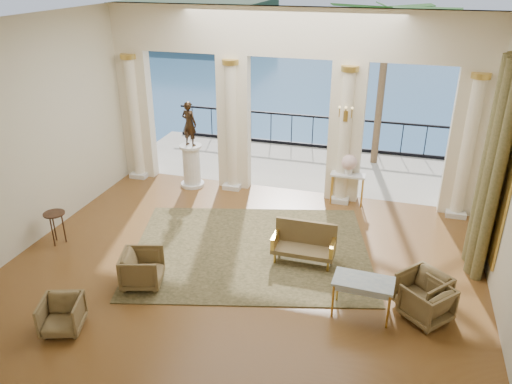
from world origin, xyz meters
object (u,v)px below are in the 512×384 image
(console_table, at_px, (348,179))
(armchair_b, at_px, (423,290))
(game_table, at_px, (363,284))
(side_table, at_px, (55,217))
(armchair_d, at_px, (142,267))
(armchair_c, at_px, (427,301))
(pedestal, at_px, (192,166))
(settee, at_px, (304,243))
(armchair_a, at_px, (62,314))
(statue, at_px, (189,124))

(console_table, bearing_deg, armchair_b, -65.32)
(game_table, distance_m, side_table, 6.36)
(side_table, bearing_deg, armchair_d, -18.81)
(armchair_c, xyz_separation_m, pedestal, (-5.83, 3.94, 0.19))
(game_table, bearing_deg, console_table, 102.80)
(armchair_b, relative_size, game_table, 0.73)
(side_table, bearing_deg, armchair_c, -3.03)
(armchair_c, bearing_deg, game_table, -39.32)
(armchair_c, distance_m, armchair_d, 4.96)
(armchair_c, xyz_separation_m, game_table, (-1.03, -0.17, 0.25))
(armchair_d, xyz_separation_m, side_table, (-2.42, 0.83, 0.25))
(settee, relative_size, console_table, 1.47)
(armchair_c, relative_size, settee, 0.57)
(armchair_a, bearing_deg, side_table, 109.49)
(pedestal, height_order, console_table, pedestal)
(armchair_a, xyz_separation_m, armchair_b, (5.50, 2.21, 0.05))
(settee, xyz_separation_m, game_table, (1.25, -1.36, 0.20))
(side_table, bearing_deg, game_table, -5.09)
(armchair_d, relative_size, statue, 0.63)
(settee, height_order, pedestal, pedestal)
(armchair_c, bearing_deg, console_table, -114.65)
(armchair_a, height_order, console_table, console_table)
(armchair_a, height_order, game_table, game_table)
(armchair_c, height_order, console_table, console_table)
(armchair_b, relative_size, armchair_c, 1.05)
(armchair_c, xyz_separation_m, statue, (-5.83, 3.94, 1.35))
(armchair_d, distance_m, console_table, 5.44)
(armchair_a, height_order, settee, settee)
(armchair_a, distance_m, pedestal, 5.89)
(armchair_c, bearing_deg, armchair_d, -43.84)
(game_table, bearing_deg, armchair_a, -156.44)
(armchair_b, height_order, pedestal, pedestal)
(game_table, bearing_deg, pedestal, 141.76)
(settee, distance_m, pedestal, 4.50)
(armchair_d, distance_m, pedestal, 4.47)
(pedestal, bearing_deg, armchair_a, -87.38)
(statue, bearing_deg, settee, 154.98)
(game_table, xyz_separation_m, side_table, (-6.33, 0.56, 0.00))
(armchair_a, height_order, side_table, side_table)
(game_table, relative_size, console_table, 1.22)
(game_table, bearing_deg, armchair_b, 27.31)
(armchair_d, bearing_deg, settee, -74.67)
(armchair_c, xyz_separation_m, armchair_d, (-4.94, -0.44, 0.01))
(console_table, bearing_deg, statue, -179.63)
(armchair_c, bearing_deg, side_table, -51.91)
(armchair_b, height_order, armchair_d, armchair_b)
(pedestal, bearing_deg, console_table, 0.71)
(game_table, xyz_separation_m, console_table, (-0.77, 4.17, 0.04))
(armchair_b, height_order, side_table, armchair_b)
(armchair_a, xyz_separation_m, side_table, (-1.80, 2.32, 0.29))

